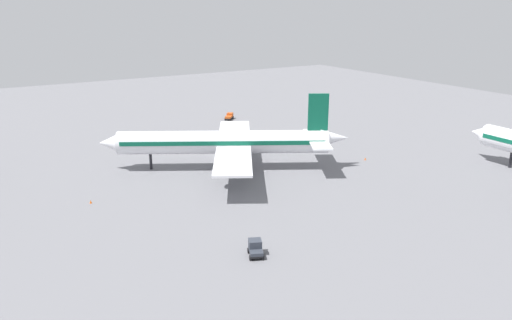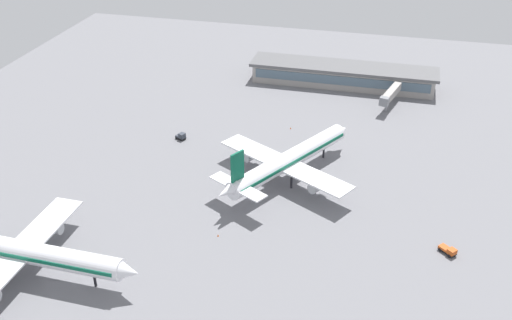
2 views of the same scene
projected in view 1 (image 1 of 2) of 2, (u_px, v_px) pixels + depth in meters
name	position (u px, v px, depth m)	size (l,w,h in m)	color
ground	(219.00, 157.00, 122.66)	(288.00, 288.00, 0.00)	slate
airplane_at_gate	(226.00, 142.00, 112.25)	(42.89, 51.32, 17.16)	white
pushback_tractor	(229.00, 116.00, 162.73)	(4.56, 4.33, 1.90)	black
baggage_tug	(255.00, 248.00, 74.26)	(3.69, 3.21, 2.30)	black
safety_cone_near_gate	(91.00, 202.00, 93.99)	(0.44, 0.44, 0.60)	#EA590C
safety_cone_mid_apron	(365.00, 159.00, 120.13)	(0.44, 0.44, 0.60)	#EA590C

